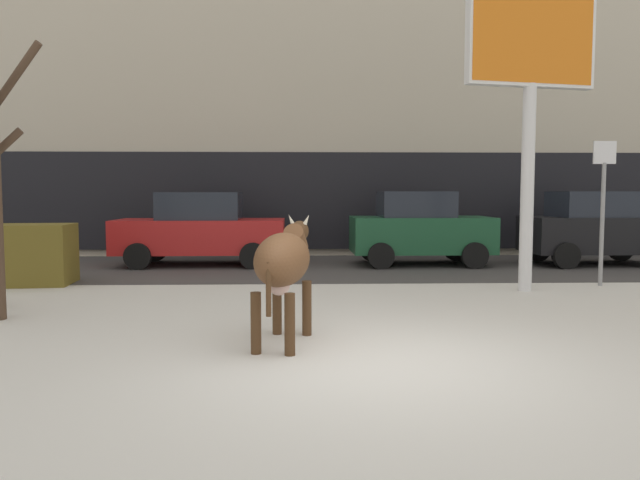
# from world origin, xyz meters

# --- Properties ---
(ground_plane) EXTENTS (120.00, 120.00, 0.00)m
(ground_plane) POSITION_xyz_m (0.00, 0.00, 0.00)
(ground_plane) COLOR silver
(road_strip) EXTENTS (60.00, 5.60, 0.01)m
(road_strip) POSITION_xyz_m (0.00, 8.44, 0.00)
(road_strip) COLOR #423F3F
(road_strip) RESTS_ON ground
(building_facade) EXTENTS (44.00, 6.10, 13.00)m
(building_facade) POSITION_xyz_m (0.00, 14.27, 6.48)
(building_facade) COLOR #BCB29E
(building_facade) RESTS_ON ground
(cow_brown) EXTENTS (0.88, 1.94, 1.54)m
(cow_brown) POSITION_xyz_m (-1.01, 0.89, 0.99)
(cow_brown) COLOR brown
(cow_brown) RESTS_ON ground
(billboard) EXTENTS (2.51, 0.70, 5.56)m
(billboard) POSITION_xyz_m (3.38, 4.68, 4.31)
(billboard) COLOR silver
(billboard) RESTS_ON ground
(car_red_sedan) EXTENTS (4.22, 2.01, 1.84)m
(car_red_sedan) POSITION_xyz_m (-3.31, 8.98, 0.91)
(car_red_sedan) COLOR red
(car_red_sedan) RESTS_ON ground
(car_darkgreen_hatchback) EXTENTS (3.52, 1.95, 1.86)m
(car_darkgreen_hatchback) POSITION_xyz_m (2.22, 8.87, 0.93)
(car_darkgreen_hatchback) COLOR #194C2D
(car_darkgreen_hatchback) RESTS_ON ground
(car_black_hatchback) EXTENTS (3.52, 1.95, 1.86)m
(car_black_hatchback) POSITION_xyz_m (6.67, 8.75, 0.93)
(car_black_hatchback) COLOR black
(car_black_hatchback) RESTS_ON ground
(pedestrian_near_billboard) EXTENTS (0.36, 0.24, 1.73)m
(pedestrian_near_billboard) POSITION_xyz_m (0.76, 11.56, 0.88)
(pedestrian_near_billboard) COLOR #282833
(pedestrian_near_billboard) RESTS_ON ground
(pedestrian_by_cars) EXTENTS (0.36, 0.24, 1.73)m
(pedestrian_by_cars) POSITION_xyz_m (1.86, 11.56, 0.88)
(pedestrian_by_cars) COLOR #282833
(pedestrian_by_cars) RESTS_ON ground
(dumpster) EXTENTS (1.78, 1.24, 1.20)m
(dumpster) POSITION_xyz_m (-6.24, 5.79, 0.60)
(dumpster) COLOR brown
(dumpster) RESTS_ON ground
(street_sign) EXTENTS (0.44, 0.08, 2.82)m
(street_sign) POSITION_xyz_m (5.08, 5.25, 1.67)
(street_sign) COLOR gray
(street_sign) RESTS_ON ground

